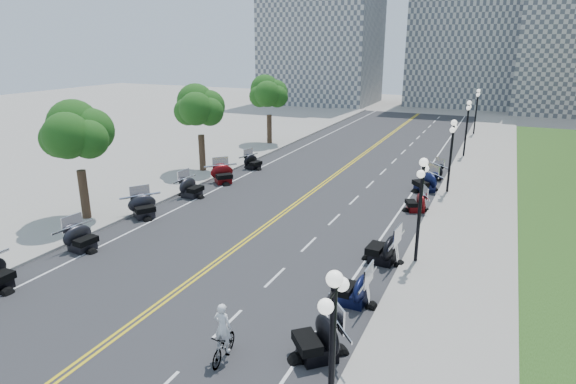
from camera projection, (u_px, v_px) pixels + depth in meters
The scene contains 46 objects.
ground at pixel (214, 264), 22.53m from camera, with size 160.00×160.00×0.00m, color gray.
road at pixel (298, 203), 31.23m from camera, with size 16.00×90.00×0.01m, color #333335.
centerline_yellow_a at pixel (296, 202), 31.28m from camera, with size 0.12×90.00×0.00m, color yellow.
centerline_yellow_b at pixel (299, 203), 31.18m from camera, with size 0.12×90.00×0.00m, color yellow.
edge_line_north at pixel (396, 216), 28.71m from camera, with size 0.12×90.00×0.00m, color white.
edge_line_south at pixel (214, 190), 33.75m from camera, with size 0.12×90.00×0.00m, color white.
lane_dash_5 at pixel (228, 323), 17.79m from camera, with size 0.12×2.00×0.00m, color white.
lane_dash_6 at pixel (275, 277), 21.27m from camera, with size 0.12×2.00×0.00m, color white.
lane_dash_7 at pixel (309, 244), 24.75m from camera, with size 0.12×2.00×0.00m, color white.
lane_dash_8 at pixel (334, 219), 28.23m from camera, with size 0.12×2.00×0.00m, color white.
lane_dash_9 at pixel (354, 200), 31.71m from camera, with size 0.12×2.00×0.00m, color white.
lane_dash_10 at pixel (370, 184), 35.19m from camera, with size 0.12×2.00×0.00m, color white.
lane_dash_11 at pixel (383, 172), 38.67m from camera, with size 0.12×2.00×0.00m, color white.
lane_dash_12 at pixel (394, 161), 42.15m from camera, with size 0.12×2.00×0.00m, color white.
lane_dash_13 at pixel (403, 152), 45.62m from camera, with size 0.12×2.00×0.00m, color white.
lane_dash_14 at pixel (411, 144), 49.10m from camera, with size 0.12×2.00×0.00m, color white.
lane_dash_15 at pixel (418, 137), 52.58m from camera, with size 0.12×2.00×0.00m, color white.
lane_dash_16 at pixel (424, 132), 56.06m from camera, with size 0.12×2.00×0.00m, color white.
lane_dash_17 at pixel (430, 126), 59.54m from camera, with size 0.12×2.00×0.00m, color white.
lane_dash_18 at pixel (434, 122), 63.02m from camera, with size 0.12×2.00×0.00m, color white.
lane_dash_19 at pixel (439, 118), 66.50m from camera, with size 0.12×2.00×0.00m, color white.
sidewalk_north at pixel (469, 226), 27.08m from camera, with size 5.00×90.00×0.15m, color #9E9991.
sidewalk_south at pixel (167, 183), 35.34m from camera, with size 5.00×90.00×0.15m, color #9E9991.
distant_block_a at pixel (322, 23), 79.68m from camera, with size 18.00×14.00×26.00m, color gray.
distant_block_b at pixel (467, 9), 75.64m from camera, with size 16.00×12.00×30.00m, color gray.
street_lamp_1 at pixel (332, 366), 11.42m from camera, with size 0.50×1.20×4.90m, color black, non-canonical shape.
street_lamp_2 at pixel (420, 211), 21.85m from camera, with size 0.50×1.20×4.90m, color black, non-canonical shape.
street_lamp_3 at pixel (451, 157), 32.29m from camera, with size 0.50×1.20×4.90m, color black, non-canonical shape.
street_lamp_4 at pixel (466, 129), 42.73m from camera, with size 0.50×1.20×4.90m, color black, non-canonical shape.
street_lamp_5 at pixel (476, 112), 53.17m from camera, with size 0.50×1.20×4.90m, color black, non-canonical shape.
tree_2 at pixel (77, 140), 26.80m from camera, with size 4.80×4.80×9.20m, color #235619, non-canonical shape.
tree_3 at pixel (200, 113), 37.23m from camera, with size 4.80×4.80×9.20m, color #235619, non-canonical shape.
tree_4 at pixel (269, 97), 47.67m from camera, with size 4.80×4.80×9.20m, color #235619, non-canonical shape.
motorcycle_n_4 at pixel (317, 336), 15.68m from camera, with size 2.24×2.24×1.57m, color black, non-canonical shape.
motorcycle_n_5 at pixel (353, 287), 18.98m from camera, with size 2.06×2.06×1.44m, color black, non-canonical shape.
motorcycle_n_6 at pixel (383, 247), 22.55m from camera, with size 2.23×2.23×1.56m, color black, non-canonical shape.
motorcycle_n_8 at pixel (416, 201), 29.46m from camera, with size 1.84×1.84×1.29m, color #590A0C, non-canonical shape.
motorcycle_n_9 at pixel (425, 181), 33.32m from camera, with size 2.18×2.18×1.53m, color black, non-canonical shape.
motorcycle_n_10 at pixel (433, 171), 36.25m from camera, with size 1.90×1.90×1.33m, color black, non-canonical shape.
motorcycle_s_5 at pixel (81, 237), 23.89m from camera, with size 2.03×2.03×1.42m, color black, non-canonical shape.
motorcycle_s_6 at pixel (143, 205), 28.41m from camera, with size 2.10×2.10×1.47m, color black, non-canonical shape.
motorcycle_s_7 at pixel (191, 186), 32.17m from camera, with size 2.10×2.10×1.47m, color black, non-canonical shape.
motorcycle_s_8 at pixel (223, 173), 35.35m from camera, with size 2.14×2.14×1.50m, color #590A0C, non-canonical shape.
motorcycle_s_9 at pixel (253, 161), 39.33m from camera, with size 1.88×1.88×1.32m, color black, non-canonical shape.
bicycle at pixel (224, 346), 15.65m from camera, with size 0.48×1.71×1.03m, color #A51414.
cyclist_rider at pixel (222, 309), 15.24m from camera, with size 0.62×0.41×1.70m, color silver.
Camera 1 is at (11.64, -17.24, 9.95)m, focal length 30.00 mm.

